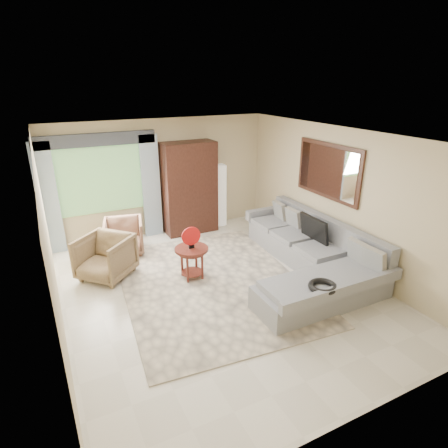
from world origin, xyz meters
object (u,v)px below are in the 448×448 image
armchair_left (105,257)px  potted_plant (82,248)px  armchair_right (124,236)px  floor_lamp (220,195)px  sectional_sofa (311,258)px  coffee_table (192,262)px  armoire (189,188)px  tv_screen (314,229)px

armchair_left → potted_plant: armchair_left is taller
armchair_right → potted_plant: 0.83m
armchair_right → floor_lamp: 2.56m
sectional_sofa → coffee_table: sectional_sofa is taller
armchair_left → armoire: size_ratio=0.41×
coffee_table → armoire: size_ratio=0.29×
sectional_sofa → armoire: size_ratio=1.65×
coffee_table → sectional_sofa: bearing=-20.5°
coffee_table → armchair_left: size_ratio=0.69×
armchair_left → armchair_right: 1.05m
armchair_left → potted_plant: bearing=154.2°
potted_plant → armoire: size_ratio=0.23×
armchair_left → tv_screen: bearing=28.2°
tv_screen → armoire: 3.03m
armchair_left → armchair_right: armchair_left is taller
tv_screen → potted_plant: 4.56m
tv_screen → armoire: size_ratio=0.35×
potted_plant → armchair_left: bearing=-72.3°
floor_lamp → armoire: bearing=-175.7°
armoire → sectional_sofa: bearing=-66.9°
armoire → tv_screen: bearing=-60.1°
armoire → floor_lamp: 0.86m
armchair_left → potted_plant: 0.98m
sectional_sofa → floor_lamp: bearing=98.3°
tv_screen → potted_plant: size_ratio=1.51×
armchair_right → armchair_left: bearing=-107.6°
sectional_sofa → armchair_right: 3.77m
tv_screen → armchair_left: size_ratio=0.85×
sectional_sofa → potted_plant: sectional_sofa is taller
tv_screen → sectional_sofa: bearing=-132.8°
armoire → armchair_right: bearing=-163.7°
tv_screen → coffee_table: (-2.32, 0.48, -0.40)m
armchair_left → armchair_right: bearing=106.0°
armoire → floor_lamp: armoire is taller
armchair_right → tv_screen: bearing=-20.9°
armchair_left → sectional_sofa: bearing=22.8°
tv_screen → potted_plant: bearing=151.7°
coffee_table → potted_plant: bearing=135.1°
sectional_sofa → potted_plant: (-3.73, 2.44, -0.04)m
sectional_sofa → armchair_left: 3.75m
armchair_left → potted_plant: size_ratio=1.77×
armchair_right → floor_lamp: size_ratio=0.52×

